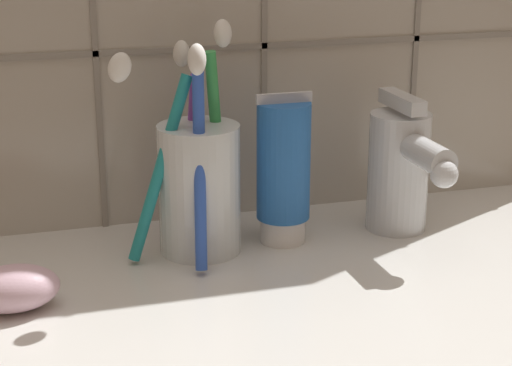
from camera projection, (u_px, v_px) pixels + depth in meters
The scene contains 5 objects.
sink_counter at pixel (312, 303), 61.92cm from camera, with size 56.89×35.00×2.00cm, color silver.
toothbrush_cup at pixel (198, 181), 66.85cm from camera, with size 10.85×12.10×18.17cm.
toothpaste_tube at pixel (283, 170), 68.62cm from camera, with size 4.55×4.34×12.42cm.
sink_faucet at pixel (402, 167), 70.96cm from camera, with size 5.10×11.49×11.65cm.
soap_bar at pixel (13, 288), 58.18cm from camera, with size 6.33×4.20×3.18cm, color #DBB2C6.
Camera 1 is at (-19.54, -52.63, 28.81)cm, focal length 60.00 mm.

